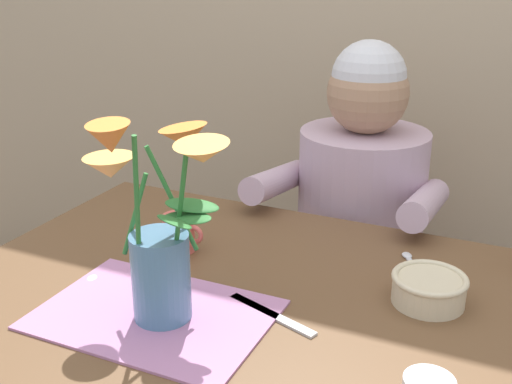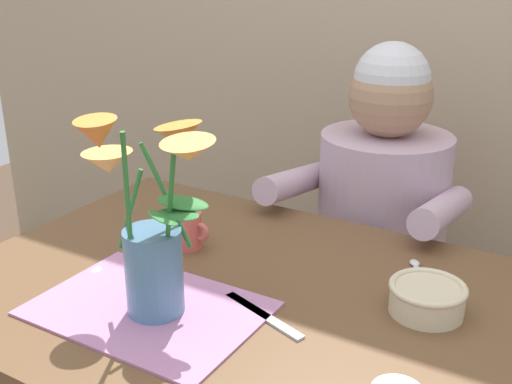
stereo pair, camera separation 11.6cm
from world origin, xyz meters
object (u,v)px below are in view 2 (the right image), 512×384
object	(u,v)px
seated_person	(378,254)
flower_vase	(151,228)
ceramic_bowl	(427,297)
dinner_knife	(263,315)
tea_cup	(187,230)

from	to	relation	value
seated_person	flower_vase	size ratio (longest dim) A/B	3.04
seated_person	ceramic_bowl	size ratio (longest dim) A/B	8.35
ceramic_bowl	dinner_knife	xyz separation A→B (m)	(-0.24, -0.16, -0.03)
seated_person	tea_cup	distance (m)	0.62
seated_person	ceramic_bowl	distance (m)	0.62
seated_person	dinner_knife	distance (m)	0.70
flower_vase	ceramic_bowl	xyz separation A→B (m)	(0.41, 0.25, -0.13)
ceramic_bowl	tea_cup	size ratio (longest dim) A/B	1.46
flower_vase	tea_cup	bearing A→B (deg)	115.01
flower_vase	tea_cup	size ratio (longest dim) A/B	4.01
tea_cup	ceramic_bowl	bearing A→B (deg)	0.25
seated_person	ceramic_bowl	world-z (taller)	seated_person
flower_vase	seated_person	bearing A→B (deg)	79.92
ceramic_bowl	dinner_knife	world-z (taller)	ceramic_bowl
seated_person	tea_cup	world-z (taller)	seated_person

